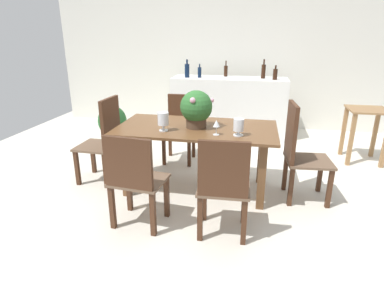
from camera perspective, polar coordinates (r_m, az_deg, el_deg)
The scene contains 20 objects.
ground_plane at distance 3.95m, azimuth 1.34°, elevation -6.41°, with size 7.04×7.04×0.00m, color silver.
back_wall at distance 6.15m, azimuth 5.76°, elevation 15.28°, with size 6.40×0.10×2.60m, color silver.
dining_table at distance 3.52m, azimuth 0.80°, elevation 1.24°, with size 1.72×0.90×0.74m.
chair_far_left at distance 4.45m, azimuth -2.07°, elevation 3.47°, with size 0.43×0.43×0.91m.
chair_foot_end at distance 3.51m, azimuth 18.48°, elevation -0.88°, with size 0.49×0.47×1.04m.
chair_head_end at distance 3.87m, azimuth -15.29°, elevation 1.15°, with size 0.45×0.45×1.02m.
chair_near_left at distance 2.87m, azimuth -10.26°, elevation -5.78°, with size 0.51×0.45×0.90m.
chair_near_right at distance 2.70m, azimuth 5.61°, elevation -7.11°, with size 0.46×0.42×0.92m.
flower_centerpiece at distance 3.41m, azimuth 0.77°, elevation 6.37°, with size 0.36×0.35×0.40m.
crystal_vase_left at distance 3.32m, azimuth -5.15°, elevation 4.38°, with size 0.11×0.11×0.20m.
crystal_vase_center_near at distance 3.18m, azimuth 8.28°, elevation 3.23°, with size 0.10×0.10×0.17m.
wine_glass at distance 3.18m, azimuth 4.36°, elevation 3.55°, with size 0.07×0.07×0.15m.
kitchen_counter at distance 5.61m, azimuth 6.51°, elevation 6.58°, with size 1.92×0.61×0.99m, color silver.
wine_bottle_amber at distance 5.53m, azimuth -0.89°, elevation 12.98°, with size 0.08×0.08×0.30m.
wine_bottle_tall at distance 5.69m, azimuth 6.02°, elevation 12.84°, with size 0.06×0.06×0.27m.
wine_bottle_dark at distance 5.41m, azimuth 14.58°, elevation 11.96°, with size 0.07×0.07×0.23m.
wine_bottle_green at distance 5.52m, azimuth 1.35°, elevation 12.66°, with size 0.06×0.06×0.22m.
wine_bottle_clear at distance 5.53m, azimuth 12.58°, elevation 12.56°, with size 0.07×0.07×0.31m.
side_table at distance 4.96m, azimuth 28.49°, elevation 3.13°, with size 0.50×0.50×0.74m.
potted_plant_floor at distance 5.37m, azimuth -13.96°, elevation 3.77°, with size 0.46×0.46×0.60m.
Camera 1 is at (0.60, -3.51, 1.70)m, focal length 29.99 mm.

